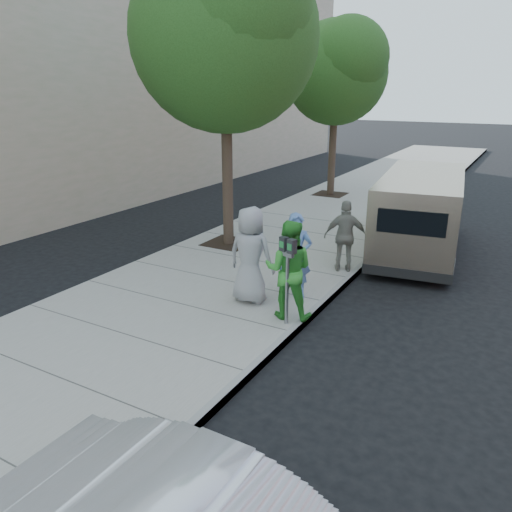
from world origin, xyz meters
name	(u,v)px	position (x,y,z in m)	size (l,w,h in m)	color
ground	(259,294)	(0.00, 0.00, 0.00)	(120.00, 120.00, 0.00)	black
sidewalk	(220,282)	(-1.00, 0.00, 0.07)	(5.00, 60.00, 0.15)	gray
curb_face	(322,304)	(1.44, 0.00, 0.07)	(0.12, 60.00, 0.16)	gray
tree_near	(226,28)	(-2.25, 2.40, 5.55)	(4.62, 4.60, 7.53)	black
tree_far	(338,68)	(-2.25, 10.00, 4.88)	(3.92, 3.80, 6.49)	black
parking_meter	(288,263)	(1.25, -1.25, 1.32)	(0.35, 0.22, 1.61)	gray
van	(420,212)	(2.29, 4.58, 1.11)	(2.55, 5.85, 2.10)	tan
person_officer	(296,256)	(0.86, -0.07, 1.02)	(0.64, 0.42, 1.74)	#567BB6
person_green_shirt	(289,270)	(1.14, -0.96, 1.07)	(0.90, 0.70, 1.85)	green
person_gray_shirt	(251,255)	(0.18, -0.69, 1.11)	(0.94, 0.61, 1.92)	#959497
person_striped_polo	(345,236)	(1.20, 1.89, 0.98)	(0.97, 0.41, 1.66)	gray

